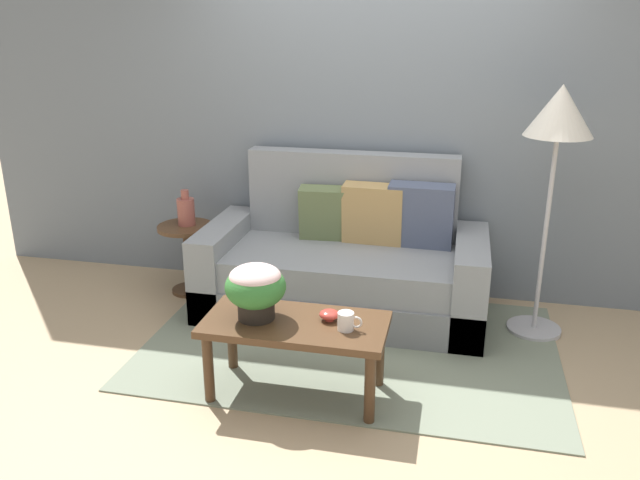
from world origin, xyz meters
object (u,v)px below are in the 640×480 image
table_vase (186,211)px  potted_plant (256,287)px  couch (346,265)px  coffee_mug (346,321)px  floor_lamp (558,129)px  snack_bowl (329,315)px  coffee_table (295,333)px  side_table (187,246)px

table_vase → potted_plant: bearing=-52.2°
couch → coffee_mug: size_ratio=14.91×
couch → potted_plant: size_ratio=5.95×
floor_lamp → snack_bowl: bearing=-139.2°
potted_plant → table_vase: bearing=127.8°
coffee_table → side_table: 1.66m
side_table → floor_lamp: bearing=-2.3°
coffee_table → floor_lamp: size_ratio=0.61×
potted_plant → coffee_mug: size_ratio=2.51×
potted_plant → snack_bowl: bearing=8.6°
side_table → potted_plant: bearing=-51.6°
coffee_table → snack_bowl: 0.21m
coffee_mug → snack_bowl: size_ratio=1.20×
potted_plant → couch: bearing=76.2°
coffee_table → side_table: side_table is taller
coffee_table → table_vase: (-1.16, 1.21, 0.26)m
side_table → coffee_mug: bearing=-40.2°
side_table → potted_plant: potted_plant is taller
side_table → coffee_table: bearing=-45.6°
couch → side_table: size_ratio=3.67×
floor_lamp → coffee_mug: (-1.09, -1.12, -0.87)m
floor_lamp → coffee_mug: size_ratio=12.37×
snack_bowl → floor_lamp: bearing=40.8°
couch → snack_bowl: couch is taller
coffee_mug → snack_bowl: bearing=141.0°
floor_lamp → potted_plant: floor_lamp is taller
coffee_table → table_vase: table_vase is taller
floor_lamp → potted_plant: size_ratio=4.94×
coffee_table → floor_lamp: bearing=38.3°
couch → coffee_table: (-0.07, -1.15, 0.04)m
side_table → snack_bowl: 1.76m
couch → table_vase: couch is taller
coffee_table → potted_plant: (-0.22, -0.01, 0.25)m
side_table → couch: bearing=-1.6°
coffee_mug → table_vase: size_ratio=0.49×
coffee_table → coffee_mug: coffee_mug is taller
potted_plant → table_vase: 1.54m
potted_plant → snack_bowl: 0.43m
side_table → snack_bowl: side_table is taller
potted_plant → coffee_mug: bearing=-3.4°
floor_lamp → coffee_mug: floor_lamp is taller
coffee_mug → floor_lamp: bearing=45.9°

